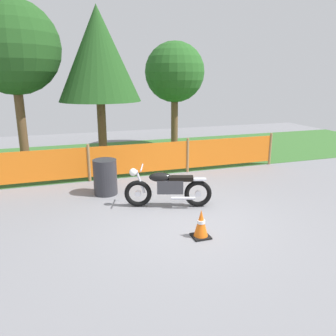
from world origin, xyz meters
The scene contains 9 objects.
ground centered at (0.00, 0.00, -0.01)m, with size 24.00×24.00×0.02m, color gray.
grass_verge centered at (0.00, 6.07, 0.01)m, with size 24.00×5.56×0.01m, color #386B2D.
barrier_fence centered at (0.00, 3.29, 0.54)m, with size 8.93×0.08×1.05m.
tree_leftmost centered at (-3.28, 5.61, 3.67)m, with size 2.82×2.82×5.10m.
tree_near_left centered at (-0.81, 5.26, 3.50)m, with size 2.62×2.62×4.98m.
tree_near_right centered at (2.38, 7.01, 2.99)m, with size 2.36×2.36×4.20m.
motorcycle_lead centered at (-0.02, 0.78, 0.45)m, with size 1.89×0.83×0.93m.
traffic_cone centered at (0.08, -0.84, 0.26)m, with size 0.32×0.32×0.53m.
spare_drum centered at (-1.21, 2.07, 0.44)m, with size 0.58×0.58×0.88m, color #2D2D33.
Camera 1 is at (-2.27, -5.91, 2.82)m, focal length 35.72 mm.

